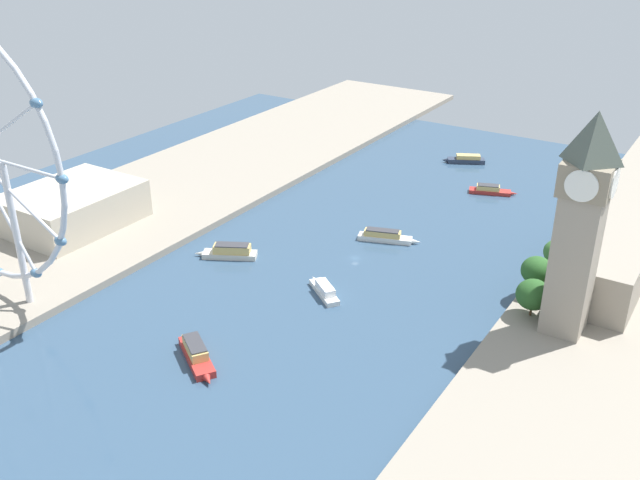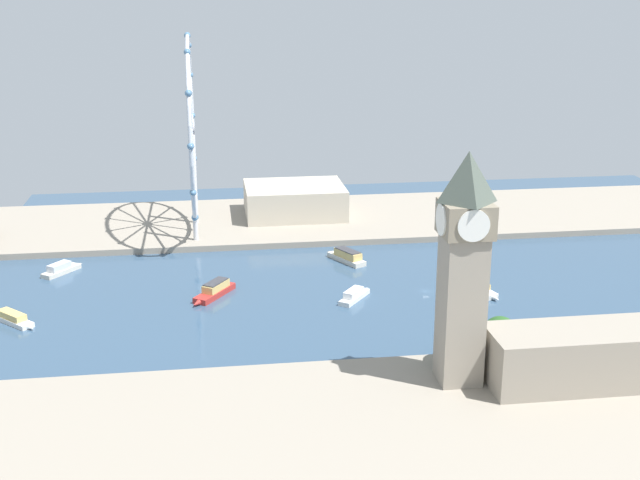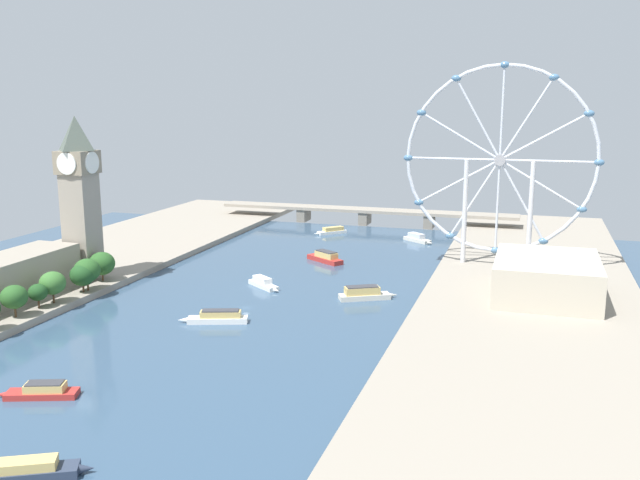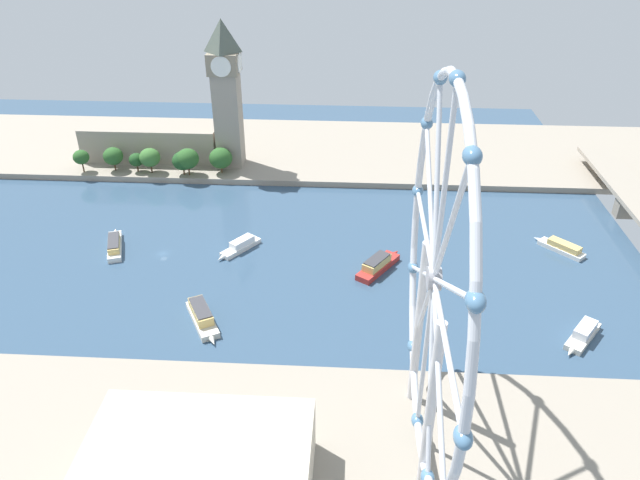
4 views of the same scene
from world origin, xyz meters
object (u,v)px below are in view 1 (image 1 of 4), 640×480
(clock_tower, at_px, (580,223))
(tour_boat_2, at_px, (385,236))
(parliament_block, at_px, (617,259))
(tour_boat_3, at_px, (490,190))
(tour_boat_1, at_px, (324,290))
(tour_boat_5, at_px, (466,159))
(riverside_hall, at_px, (72,207))
(tour_boat_0, at_px, (197,354))
(tour_boat_6, at_px, (230,252))

(clock_tower, height_order, tour_boat_2, clock_tower)
(parliament_block, distance_m, tour_boat_3, 98.64)
(tour_boat_1, relative_size, tour_boat_3, 0.85)
(clock_tower, relative_size, parliament_block, 1.03)
(parliament_block, xyz_separation_m, tour_boat_2, (90.82, 10.07, -9.92))
(tour_boat_1, height_order, tour_boat_5, tour_boat_1)
(riverside_hall, relative_size, tour_boat_0, 2.14)
(tour_boat_3, bearing_deg, tour_boat_0, -118.12)
(clock_tower, bearing_deg, parliament_block, -98.85)
(tour_boat_2, bearing_deg, riverside_hall, -170.65)
(tour_boat_0, bearing_deg, parliament_block, 83.86)
(tour_boat_0, relative_size, tour_boat_5, 1.09)
(parliament_block, bearing_deg, tour_boat_2, 6.33)
(tour_boat_6, bearing_deg, tour_boat_2, -162.29)
(tour_boat_1, height_order, tour_boat_3, tour_boat_1)
(tour_boat_5, bearing_deg, tour_boat_3, 99.48)
(riverside_hall, relative_size, tour_boat_2, 2.01)
(tour_boat_0, height_order, tour_boat_5, tour_boat_0)
(clock_tower, bearing_deg, riverside_hall, 8.37)
(tour_boat_5, bearing_deg, tour_boat_0, 62.37)
(tour_boat_0, relative_size, tour_boat_3, 1.06)
(parliament_block, relative_size, tour_boat_3, 3.07)
(parliament_block, height_order, tour_boat_6, parliament_block)
(tour_boat_0, distance_m, tour_boat_1, 58.11)
(tour_boat_0, bearing_deg, riverside_hall, -168.54)
(tour_boat_1, xyz_separation_m, tour_boat_3, (-16.08, -128.90, -0.10))
(parliament_block, relative_size, riverside_hall, 1.35)
(riverside_hall, relative_size, tour_boat_5, 2.34)
(tour_boat_0, height_order, tour_boat_2, tour_boat_0)
(tour_boat_3, height_order, tour_boat_5, tour_boat_5)
(tour_boat_3, bearing_deg, clock_tower, -78.85)
(riverside_hall, xyz_separation_m, tour_boat_5, (-110.91, -176.78, -9.34))
(tour_boat_0, height_order, tour_boat_6, tour_boat_0)
(tour_boat_2, bearing_deg, tour_boat_3, 57.70)
(tour_boat_2, height_order, tour_boat_6, tour_boat_6)
(parliament_block, height_order, tour_boat_3, parliament_block)
(riverside_hall, relative_size, tour_boat_3, 2.27)
(tour_boat_3, relative_size, tour_boat_6, 0.96)
(tour_boat_0, distance_m, tour_boat_3, 187.89)
(tour_boat_6, bearing_deg, tour_boat_1, 146.01)
(tour_boat_5, distance_m, tour_boat_6, 164.71)
(parliament_block, xyz_separation_m, tour_boat_1, (88.48, 62.70, -10.17))
(tour_boat_1, distance_m, tour_boat_2, 52.68)
(riverside_hall, xyz_separation_m, tour_boat_6, (-73.80, -16.31, -8.80))
(clock_tower, xyz_separation_m, riverside_hall, (203.97, 30.01, -30.33))
(parliament_block, height_order, tour_boat_5, parliament_block)
(tour_boat_6, bearing_deg, clock_tower, 157.82)
(clock_tower, xyz_separation_m, tour_boat_6, (130.18, 13.70, -39.13))
(parliament_block, xyz_separation_m, riverside_hall, (210.83, 74.07, -0.77))
(tour_boat_3, height_order, tour_boat_6, tour_boat_6)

